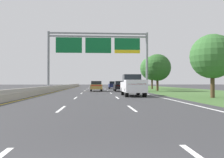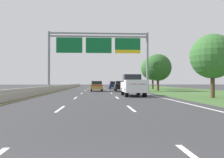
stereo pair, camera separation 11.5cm
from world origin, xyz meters
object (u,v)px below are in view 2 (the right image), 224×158
at_px(overhead_sign_gantry, 99,49).
at_px(car_gold_centre_lane_sedan, 97,86).
at_px(pickup_truck_white, 133,85).
at_px(car_navy_right_lane_sedan, 114,85).
at_px(car_black_right_lane_sedan, 120,86).
at_px(roadside_tree_mid, 158,68).
at_px(roadside_tree_far, 153,68).
at_px(roadside_tree_near, 212,56).

bearing_deg(overhead_sign_gantry, car_gold_centre_lane_sedan, 99.18).
bearing_deg(pickup_truck_white, overhead_sign_gantry, 16.27).
bearing_deg(car_navy_right_lane_sedan, car_black_right_lane_sedan, -179.90).
height_order(car_black_right_lane_sedan, roadside_tree_mid, roadside_tree_mid).
xyz_separation_m(overhead_sign_gantry, pickup_truck_white, (3.37, -11.77, -5.31)).
xyz_separation_m(car_navy_right_lane_sedan, roadside_tree_far, (7.69, -3.02, 3.40)).
relative_size(car_black_right_lane_sedan, roadside_tree_near, 0.78).
height_order(pickup_truck_white, car_gold_centre_lane_sedan, pickup_truck_white).
xyz_separation_m(overhead_sign_gantry, car_gold_centre_lane_sedan, (-0.30, 1.83, -5.57)).
bearing_deg(roadside_tree_far, car_gold_centre_lane_sedan, -137.15).
bearing_deg(car_navy_right_lane_sedan, roadside_tree_mid, -156.12).
bearing_deg(overhead_sign_gantry, roadside_tree_near, -57.12).
height_order(pickup_truck_white, car_black_right_lane_sedan, pickup_truck_white).
height_order(overhead_sign_gantry, roadside_tree_mid, overhead_sign_gantry).
distance_m(overhead_sign_gantry, car_black_right_lane_sedan, 6.70).
distance_m(overhead_sign_gantry, roadside_tree_near, 18.53).
bearing_deg(roadside_tree_mid, roadside_tree_near, -88.14).
height_order(car_gold_centre_lane_sedan, car_navy_right_lane_sedan, same).
bearing_deg(overhead_sign_gantry, car_black_right_lane_sedan, 24.04).
distance_m(car_gold_centre_lane_sedan, car_navy_right_lane_sedan, 13.95).
bearing_deg(roadside_tree_mid, car_navy_right_lane_sedan, 114.21).
distance_m(car_gold_centre_lane_sedan, roadside_tree_near, 20.25).
relative_size(car_navy_right_lane_sedan, roadside_tree_far, 0.67).
relative_size(roadside_tree_mid, roadside_tree_far, 0.88).
xyz_separation_m(pickup_truck_white, car_navy_right_lane_sedan, (-0.08, 27.09, -0.26)).
bearing_deg(car_black_right_lane_sedan, roadside_tree_mid, -87.18).
relative_size(pickup_truck_white, roadside_tree_near, 0.96).
bearing_deg(roadside_tree_near, roadside_tree_far, 87.86).
xyz_separation_m(car_black_right_lane_sedan, roadside_tree_far, (7.59, 10.78, 3.40)).
xyz_separation_m(pickup_truck_white, roadside_tree_far, (7.61, 24.07, 3.14)).
xyz_separation_m(overhead_sign_gantry, car_black_right_lane_sedan, (3.40, 1.52, -5.57)).
xyz_separation_m(pickup_truck_white, car_black_right_lane_sedan, (0.03, 13.29, -0.26)).
distance_m(pickup_truck_white, car_gold_centre_lane_sedan, 14.09).
distance_m(car_navy_right_lane_sedan, roadside_tree_far, 8.93).
distance_m(car_gold_centre_lane_sedan, roadside_tree_mid, 10.12).
distance_m(overhead_sign_gantry, roadside_tree_far, 16.63).
relative_size(car_black_right_lane_sedan, roadside_tree_mid, 0.75).
xyz_separation_m(car_navy_right_lane_sedan, roadside_tree_near, (6.66, -30.71, 2.85)).
distance_m(car_black_right_lane_sedan, roadside_tree_mid, 6.66).
height_order(pickup_truck_white, roadside_tree_near, roadside_tree_near).
distance_m(pickup_truck_white, car_black_right_lane_sedan, 13.29).
bearing_deg(car_navy_right_lane_sedan, car_gold_centre_lane_sedan, 164.75).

